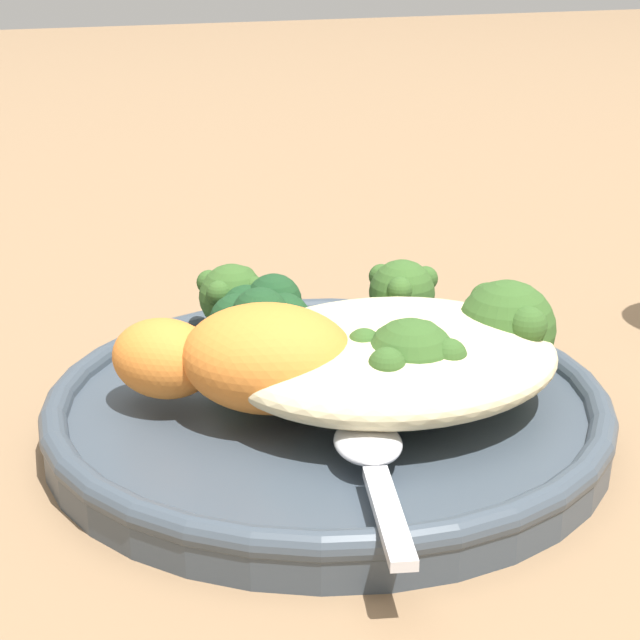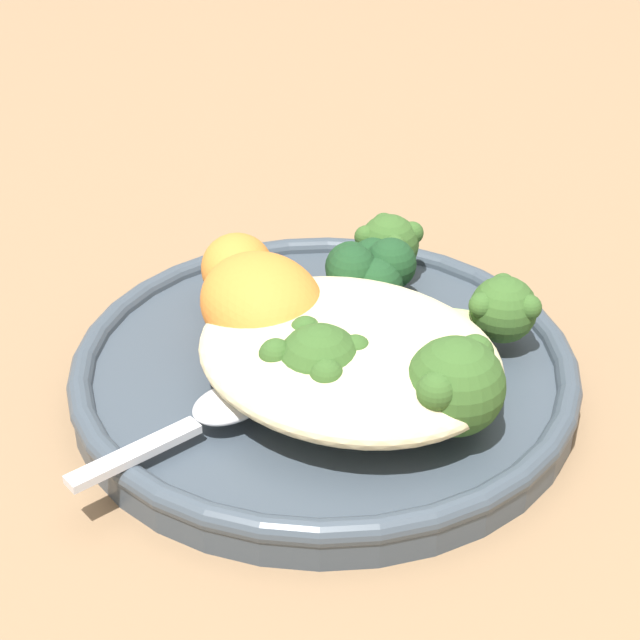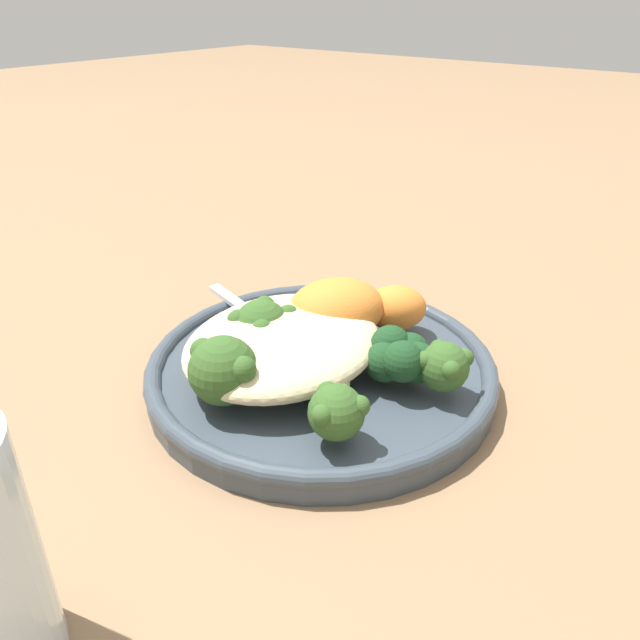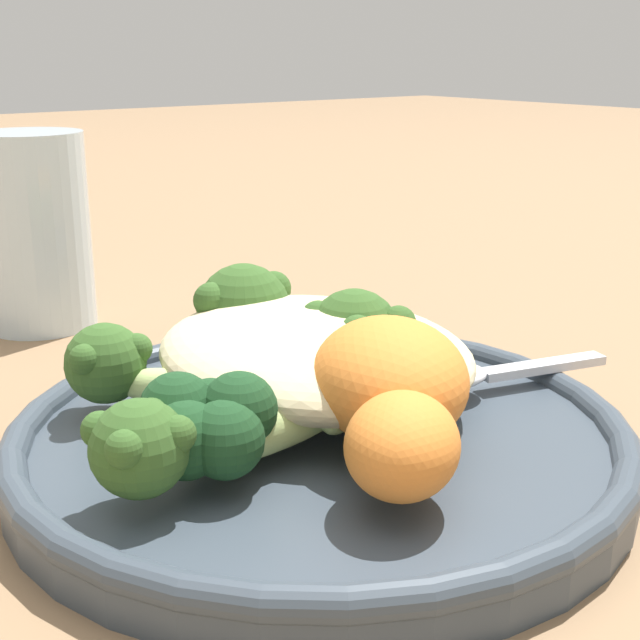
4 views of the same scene
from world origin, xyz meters
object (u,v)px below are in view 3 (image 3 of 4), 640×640
object	(u,v)px
broccoli_stalk_3	(417,361)
sweet_potato_chunk_0	(397,308)
quinoa_mound	(283,343)
kale_tuft	(401,357)
broccoli_stalk_0	(276,329)
spoon	(256,316)
broccoli_stalk_2	(336,393)
plate	(321,369)
broccoli_stalk_1	(244,366)
sweet_potato_chunk_1	(336,309)

from	to	relation	value
broccoli_stalk_3	sweet_potato_chunk_0	size ratio (longest dim) A/B	2.25
quinoa_mound	kale_tuft	distance (m)	0.08
broccoli_stalk_0	spoon	size ratio (longest dim) A/B	0.81
broccoli_stalk_2	broccoli_stalk_3	size ratio (longest dim) A/B	1.03
plate	broccoli_stalk_2	distance (m)	0.07
plate	broccoli_stalk_2	bearing A→B (deg)	-133.90
kale_tuft	spoon	xyz separation A→B (m)	(-0.00, 0.13, -0.01)
plate	kale_tuft	world-z (taller)	kale_tuft
broccoli_stalk_1	broccoli_stalk_0	bearing A→B (deg)	-151.23
sweet_potato_chunk_1	kale_tuft	distance (m)	0.07
broccoli_stalk_2	kale_tuft	world-z (taller)	same
sweet_potato_chunk_0	spoon	size ratio (longest dim) A/B	0.47
broccoli_stalk_1	sweet_potato_chunk_1	distance (m)	0.09
plate	broccoli_stalk_1	size ratio (longest dim) A/B	1.88
plate	spoon	world-z (taller)	spoon
quinoa_mound	broccoli_stalk_2	xyz separation A→B (m)	(-0.02, -0.06, -0.00)
sweet_potato_chunk_1	spoon	bearing A→B (deg)	106.81
spoon	sweet_potato_chunk_0	bearing A→B (deg)	-133.14
broccoli_stalk_0	broccoli_stalk_3	bearing A→B (deg)	154.11
broccoli_stalk_3	broccoli_stalk_2	bearing A→B (deg)	-110.06
broccoli_stalk_0	spoon	distance (m)	0.05
quinoa_mound	sweet_potato_chunk_0	xyz separation A→B (m)	(0.09, -0.03, 0.00)
broccoli_stalk_3	sweet_potato_chunk_1	world-z (taller)	sweet_potato_chunk_1
plate	broccoli_stalk_2	world-z (taller)	broccoli_stalk_2
broccoli_stalk_3	kale_tuft	world-z (taller)	same
plate	broccoli_stalk_3	xyz separation A→B (m)	(0.02, -0.07, 0.02)
sweet_potato_chunk_0	plate	bearing A→B (deg)	163.79
broccoli_stalk_0	spoon	world-z (taller)	broccoli_stalk_0
spoon	plate	bearing A→B (deg)	-173.22
broccoli_stalk_0	sweet_potato_chunk_1	size ratio (longest dim) A/B	1.12
quinoa_mound	spoon	bearing A→B (deg)	59.33
quinoa_mound	broccoli_stalk_0	bearing A→B (deg)	58.74
broccoli_stalk_0	sweet_potato_chunk_0	distance (m)	0.09
plate	sweet_potato_chunk_1	world-z (taller)	sweet_potato_chunk_1
broccoli_stalk_2	plate	bearing A→B (deg)	-170.72
broccoli_stalk_3	broccoli_stalk_0	bearing A→B (deg)	-163.37
broccoli_stalk_3	sweet_potato_chunk_0	xyz separation A→B (m)	(0.05, 0.05, 0.00)
sweet_potato_chunk_1	plate	bearing A→B (deg)	-162.39
broccoli_stalk_3	spoon	size ratio (longest dim) A/B	1.06
sweet_potato_chunk_0	broccoli_stalk_2	bearing A→B (deg)	-166.47
quinoa_mound	plate	bearing A→B (deg)	-31.83
broccoli_stalk_0	broccoli_stalk_1	bearing A→B (deg)	63.92
plate	quinoa_mound	distance (m)	0.04
sweet_potato_chunk_0	kale_tuft	world-z (taller)	sweet_potato_chunk_0
broccoli_stalk_0	kale_tuft	size ratio (longest dim) A/B	1.67
broccoli_stalk_2	kale_tuft	xyz separation A→B (m)	(0.06, -0.01, 0.00)
broccoli_stalk_2	kale_tuft	size ratio (longest dim) A/B	2.26
plate	broccoli_stalk_0	xyz separation A→B (m)	(-0.01, 0.03, 0.03)
sweet_potato_chunk_0	kale_tuft	distance (m)	0.07
plate	sweet_potato_chunk_1	size ratio (longest dim) A/B	3.41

